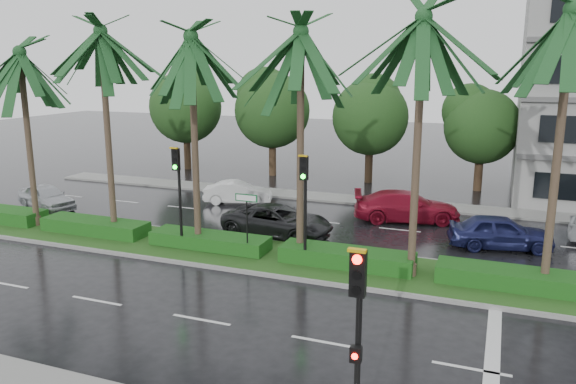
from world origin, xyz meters
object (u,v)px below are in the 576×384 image
at_px(signal_near, 357,344).
at_px(car_red, 407,206).
at_px(car_darkgrey, 278,221).
at_px(car_silver, 46,197).
at_px(signal_median_left, 178,183).
at_px(car_white, 238,192).
at_px(car_blue, 501,232).
at_px(street_sign, 247,209).

relative_size(signal_near, car_red, 0.83).
bearing_deg(car_darkgrey, car_silver, 94.39).
distance_m(signal_median_left, car_silver, 11.61).
xyz_separation_m(signal_near, car_red, (-2.00, 18.10, -1.74)).
distance_m(signal_median_left, car_red, 11.83).
xyz_separation_m(car_silver, car_white, (9.16, 5.00, -0.05)).
height_order(signal_near, car_white, signal_near).
bearing_deg(car_blue, car_silver, 82.63).
bearing_deg(signal_near, car_blue, 80.62).
distance_m(signal_near, signal_median_left, 13.93).
relative_size(street_sign, car_white, 0.68).
bearing_deg(car_red, car_blue, -138.44).
relative_size(car_white, car_blue, 0.89).
bearing_deg(signal_near, car_silver, 147.18).
relative_size(signal_median_left, car_darkgrey, 0.85).
distance_m(signal_near, car_blue, 15.46).
bearing_deg(car_red, car_white, 73.05).
xyz_separation_m(signal_near, car_blue, (2.50, 15.16, -1.77)).
height_order(signal_near, car_darkgrey, signal_near).
height_order(street_sign, car_red, street_sign).
bearing_deg(car_white, car_red, -109.91).
bearing_deg(car_red, street_sign, 133.50).
relative_size(car_white, car_red, 0.73).
relative_size(street_sign, car_blue, 0.60).
relative_size(street_sign, car_red, 0.49).
bearing_deg(car_red, car_silver, 88.89).
xyz_separation_m(street_sign, car_red, (5.00, 8.23, -1.36)).
distance_m(car_white, car_red, 9.61).
xyz_separation_m(signal_median_left, car_darkgrey, (2.90, 3.71, -2.28)).
bearing_deg(car_blue, car_red, 45.06).
height_order(car_silver, car_darkgrey, car_darkgrey).
height_order(signal_median_left, car_silver, signal_median_left).
height_order(signal_near, car_silver, signal_near).
xyz_separation_m(car_white, car_darkgrey, (4.50, -4.99, 0.08)).
relative_size(street_sign, car_darkgrey, 0.51).
xyz_separation_m(car_white, car_red, (9.61, -0.29, 0.13)).
distance_m(signal_near, street_sign, 12.11).
bearing_deg(car_blue, signal_near, 158.91).
bearing_deg(car_white, signal_median_left, 172.24).
relative_size(car_red, car_blue, 1.22).
bearing_deg(car_blue, signal_median_left, 101.91).
distance_m(car_silver, car_white, 10.44).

